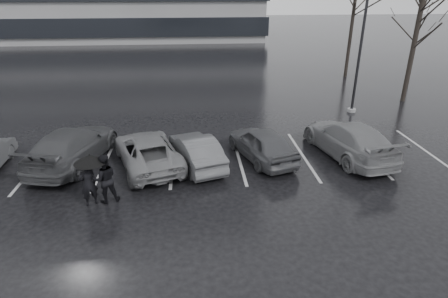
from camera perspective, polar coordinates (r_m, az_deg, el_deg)
ground at (r=13.75m, az=1.03°, el=-5.86°), size 160.00×160.00×0.00m
car_main at (r=15.76m, az=5.81°, el=0.85°), size 2.79×4.33×1.37m
car_west_a at (r=15.18m, az=-4.27°, el=-0.24°), size 2.44×4.06×1.26m
car_west_b at (r=15.41m, az=-11.58°, el=-0.26°), size 3.47×5.08×1.29m
car_west_c at (r=16.52m, az=-22.04°, el=0.49°), size 3.23×5.49×1.49m
car_east at (r=16.84m, az=18.45°, el=1.45°), size 3.04×5.43×1.49m
pedestrian_left at (r=13.15m, az=-19.99°, el=-4.97°), size 0.69×0.62×1.59m
pedestrian_right at (r=13.13m, az=-17.71°, el=-4.34°), size 1.00×0.88×1.73m
umbrella at (r=12.88m, az=-19.76°, el=-1.43°), size 1.05×1.05×1.78m
lamp_post at (r=22.22m, az=20.19°, el=15.02°), size 0.47×0.47×8.57m
stall_stripes at (r=15.91m, az=-2.77°, el=-1.51°), size 19.72×5.00×0.00m
tree_east at (r=25.74m, az=27.15°, el=15.12°), size 0.26×0.26×8.00m
tree_ne at (r=30.48m, az=27.27°, el=15.14°), size 0.26×0.26×7.00m
tree_north at (r=31.47m, az=18.98°, el=18.02°), size 0.26×0.26×8.50m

